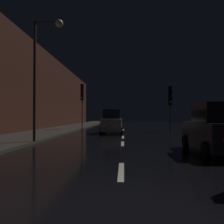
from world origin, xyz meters
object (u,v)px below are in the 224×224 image
at_px(traffic_light_far_left, 82,96).
at_px(car_parked_right_near, 215,130).
at_px(traffic_light_far_right, 170,99).
at_px(streetlamp_overhead, 43,61).
at_px(car_approaching_headlights, 112,122).

relative_size(traffic_light_far_left, car_parked_right_near, 1.26).
xyz_separation_m(traffic_light_far_left, traffic_light_far_right, (9.52, -2.75, -0.58)).
bearing_deg(car_parked_right_near, traffic_light_far_right, -3.38).
bearing_deg(traffic_light_far_left, streetlamp_overhead, 7.25).
bearing_deg(traffic_light_far_left, car_parked_right_near, 34.15).
bearing_deg(traffic_light_far_right, streetlamp_overhead, -51.07).
height_order(traffic_light_far_right, car_approaching_headlights, traffic_light_far_right).
height_order(traffic_light_far_left, streetlamp_overhead, streetlamp_overhead).
relative_size(car_approaching_headlights, car_parked_right_near, 1.03).
relative_size(traffic_light_far_left, car_approaching_headlights, 1.23).
bearing_deg(car_parked_right_near, traffic_light_far_left, 28.02).
bearing_deg(traffic_light_far_right, car_approaching_headlights, -80.04).
relative_size(traffic_light_far_right, car_parked_right_near, 1.09).
xyz_separation_m(traffic_light_far_right, streetlamp_overhead, (-9.25, -10.94, 1.35)).
height_order(car_approaching_headlights, car_parked_right_near, car_approaching_headlights).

